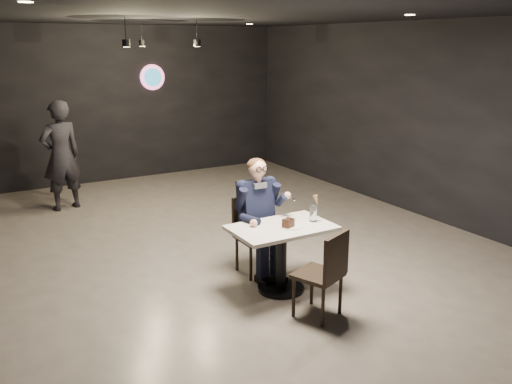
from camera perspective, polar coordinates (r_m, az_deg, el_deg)
floor at (r=7.26m, az=-4.12°, el=-6.14°), size 9.00×9.00×0.00m
wall_sign at (r=11.21m, az=-10.86°, el=11.78°), size 0.50×0.06×0.50m
pendant_lights at (r=8.60m, az=-10.64°, el=16.62°), size 1.40×1.20×0.36m
main_table at (r=6.01m, az=2.67°, el=-7.00°), size 1.10×0.70×0.75m
chair_far at (r=6.42m, az=0.02°, el=-4.68°), size 0.42×0.46×0.92m
chair_near at (r=5.47m, az=6.53°, el=-8.47°), size 0.56×0.58×0.92m
seated_man at (r=6.33m, az=0.02°, el=-2.47°), size 0.60×0.80×1.44m
dessert_plate at (r=5.85m, az=3.90°, el=-3.65°), size 0.22×0.22×0.01m
cake_slice at (r=5.82m, az=3.41°, el=-3.29°), size 0.14×0.12×0.08m
mint_leaf at (r=5.81m, az=3.63°, el=-2.90°), size 0.06×0.04×0.01m
sundae_glass at (r=6.03m, az=6.03°, el=-2.26°), size 0.08×0.08×0.18m
wafer_cone at (r=6.01m, az=6.37°, el=-0.88°), size 0.07×0.07×0.12m
passerby at (r=9.35m, az=-19.84°, el=3.62°), size 0.73×0.56×1.79m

